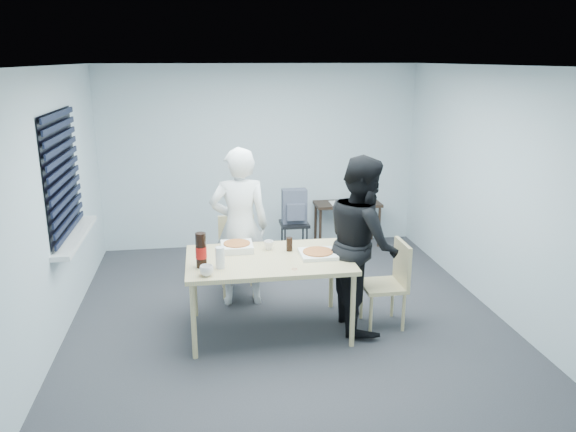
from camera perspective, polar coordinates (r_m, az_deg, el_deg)
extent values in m
plane|color=#323237|center=(6.10, -0.11, -10.21)|extent=(5.00, 5.00, 0.00)
plane|color=white|center=(5.48, -0.13, 15.03)|extent=(5.00, 5.00, 0.00)
plane|color=silver|center=(8.08, -2.79, 5.98)|extent=(4.50, 0.00, 4.50)
plane|color=silver|center=(3.33, 6.41, -8.67)|extent=(4.50, 0.00, 4.50)
plane|color=silver|center=(5.77, -22.81, 0.77)|extent=(0.00, 5.00, 5.00)
plane|color=silver|center=(6.38, 20.32, 2.36)|extent=(0.00, 5.00, 5.00)
plane|color=black|center=(6.09, -22.06, 4.01)|extent=(0.00, 1.30, 1.30)
cube|color=black|center=(6.08, -21.78, 4.03)|extent=(0.04, 1.30, 1.25)
cube|color=silver|center=(6.23, -20.76, -1.94)|extent=(0.18, 1.42, 0.05)
cube|color=tan|center=(5.53, -1.98, -4.46)|extent=(1.60, 1.02, 0.04)
cylinder|color=tan|center=(5.24, -9.56, -10.52)|extent=(0.05, 0.05, 0.74)
cylinder|color=tan|center=(6.06, -9.49, -6.79)|extent=(0.05, 0.05, 0.74)
cylinder|color=tan|center=(5.41, 6.59, -9.53)|extent=(0.05, 0.05, 0.74)
cylinder|color=tan|center=(6.20, 4.42, -6.06)|extent=(0.05, 0.05, 0.74)
cube|color=tan|center=(6.56, -5.13, -4.26)|extent=(0.42, 0.42, 0.04)
cube|color=tan|center=(6.67, -5.29, -1.76)|extent=(0.42, 0.04, 0.44)
cylinder|color=tan|center=(6.48, -6.49, -6.70)|extent=(0.03, 0.03, 0.41)
cylinder|color=tan|center=(6.79, -6.61, -5.62)|extent=(0.03, 0.03, 0.41)
cylinder|color=tan|center=(6.50, -3.47, -6.56)|extent=(0.03, 0.03, 0.41)
cylinder|color=tan|center=(6.81, -3.74, -5.48)|extent=(0.03, 0.03, 0.41)
cube|color=tan|center=(5.84, 9.63, -7.01)|extent=(0.42, 0.42, 0.04)
cube|color=tan|center=(5.82, 11.52, -4.68)|extent=(0.04, 0.42, 0.44)
cylinder|color=tan|center=(5.74, 8.42, -9.86)|extent=(0.03, 0.03, 0.41)
cylinder|color=tan|center=(6.03, 7.47, -8.50)|extent=(0.03, 0.03, 0.41)
cylinder|color=tan|center=(5.84, 11.65, -9.55)|extent=(0.03, 0.03, 0.41)
cylinder|color=tan|center=(6.13, 10.56, -8.23)|extent=(0.03, 0.03, 0.41)
imported|color=white|center=(6.16, -4.92, -1.14)|extent=(0.65, 0.42, 1.77)
imported|color=black|center=(5.67, 7.55, -2.73)|extent=(0.47, 0.86, 1.77)
cube|color=#311D17|center=(8.23, 6.07, 1.22)|extent=(0.96, 0.42, 0.04)
cylinder|color=#311D17|center=(8.06, 3.30, -1.39)|extent=(0.04, 0.04, 0.59)
cylinder|color=#311D17|center=(8.38, 2.81, -0.70)|extent=(0.04, 0.04, 0.59)
cylinder|color=#311D17|center=(8.28, 9.24, -1.10)|extent=(0.04, 0.04, 0.59)
cylinder|color=#311D17|center=(8.59, 8.55, -0.45)|extent=(0.04, 0.04, 0.59)
cube|color=black|center=(7.61, 0.64, -0.80)|extent=(0.38, 0.38, 0.04)
cylinder|color=black|center=(7.52, -0.30, -3.07)|extent=(0.04, 0.04, 0.48)
cylinder|color=black|center=(7.80, -0.62, -2.38)|extent=(0.04, 0.04, 0.48)
cylinder|color=black|center=(7.57, 1.92, -2.96)|extent=(0.04, 0.04, 0.48)
cylinder|color=black|center=(7.85, 1.53, -2.27)|extent=(0.04, 0.04, 0.48)
cube|color=slate|center=(7.54, 0.65, 1.03)|extent=(0.33, 0.17, 0.46)
cube|color=slate|center=(7.44, 0.79, 0.39)|extent=(0.24, 0.07, 0.22)
cube|color=white|center=(5.75, -5.21, -3.31)|extent=(0.32, 0.32, 0.03)
cube|color=white|center=(5.74, -5.22, -2.99)|extent=(0.32, 0.32, 0.03)
cylinder|color=#CC7F38|center=(5.73, -5.23, -2.77)|extent=(0.27, 0.27, 0.01)
cube|color=white|center=(5.57, 3.05, -3.87)|extent=(0.35, 0.35, 0.04)
cylinder|color=#CC7F38|center=(5.56, 3.05, -3.63)|extent=(0.30, 0.30, 0.01)
imported|color=white|center=(5.11, -8.29, -5.51)|extent=(0.17, 0.17, 0.10)
imported|color=white|center=(5.73, -1.97, -2.99)|extent=(0.10, 0.10, 0.09)
cylinder|color=black|center=(5.69, 0.14, -2.88)|extent=(0.08, 0.08, 0.14)
cylinder|color=black|center=(5.28, -8.82, -3.45)|extent=(0.10, 0.10, 0.33)
cylinder|color=red|center=(5.29, -8.81, -3.68)|extent=(0.11, 0.11, 0.11)
cylinder|color=silver|center=(5.26, -6.91, -4.21)|extent=(0.10, 0.10, 0.20)
torus|color=red|center=(5.23, 0.67, -5.41)|extent=(0.07, 0.07, 0.00)
cube|color=white|center=(8.17, 5.08, 1.32)|extent=(0.22, 0.30, 0.00)
cube|color=black|center=(8.30, 7.50, 1.68)|extent=(0.15, 0.11, 0.06)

